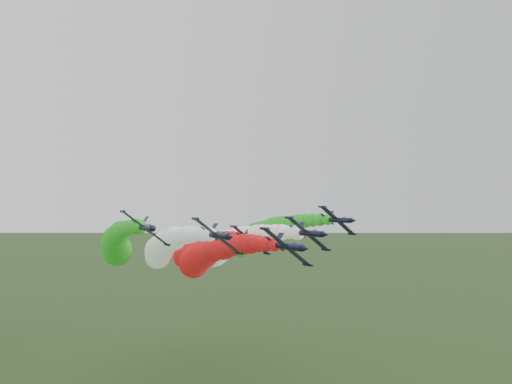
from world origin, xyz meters
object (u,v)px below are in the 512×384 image
jet_inner_left (163,249)px  jet_inner_right (224,247)px  jet_trail (193,250)px  jet_outer_left (117,245)px  jet_outer_right (253,237)px  jet_lead (203,257)px

jet_inner_left → jet_inner_right: (17.39, -1.09, -0.10)m
jet_inner_right → jet_trail: jet_inner_right is taller
jet_outer_left → jet_outer_right: size_ratio=1.00×
jet_lead → jet_outer_right: bearing=39.4°
jet_inner_right → jet_outer_left: size_ratio=0.99×
jet_inner_right → jet_trail: size_ratio=1.00×
jet_lead → jet_outer_left: jet_outer_left is taller
jet_inner_left → jet_trail: 23.97m
jet_inner_right → jet_outer_right: (15.52, 12.83, 1.74)m
jet_trail → jet_outer_left: bearing=-165.6°
jet_lead → jet_trail: (7.07, 27.03, -0.58)m
jet_lead → jet_inner_left: bearing=133.2°
jet_outer_left → jet_outer_right: 42.48m
jet_lead → jet_inner_right: jet_inner_right is taller
jet_inner_left → jet_outer_left: jet_outer_left is taller
jet_inner_right → jet_outer_left: (-26.95, 13.10, 0.70)m
jet_outer_right → jet_trail: (-17.71, 6.65, -3.99)m
jet_inner_right → jet_lead: bearing=-140.8°
jet_inner_right → jet_outer_right: 20.21m
jet_outer_right → jet_inner_left: bearing=-160.4°
jet_trail → jet_outer_right: bearing=-20.6°
jet_inner_right → jet_outer_left: jet_outer_left is taller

